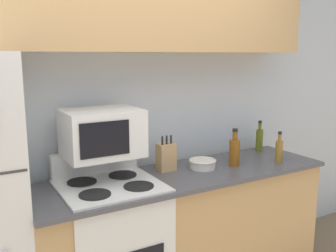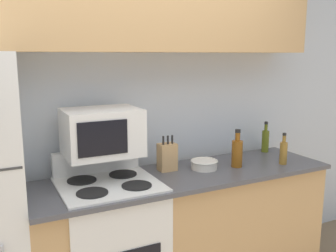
{
  "view_description": "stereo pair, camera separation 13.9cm",
  "coord_description": "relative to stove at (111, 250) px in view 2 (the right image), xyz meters",
  "views": [
    {
      "loc": [
        -0.98,
        -1.85,
        1.75
      ],
      "look_at": [
        0.23,
        0.26,
        1.28
      ],
      "focal_mm": 40.0,
      "sensor_mm": 36.0,
      "label": 1
    },
    {
      "loc": [
        -0.85,
        -1.91,
        1.75
      ],
      "look_at": [
        0.23,
        0.26,
        1.28
      ],
      "focal_mm": 40.0,
      "sensor_mm": 36.0,
      "label": 2
    }
  ],
  "objects": [
    {
      "name": "wall_back",
      "position": [
        0.19,
        0.4,
        0.79
      ],
      "size": [
        8.0,
        0.05,
        2.55
      ],
      "color": "silver",
      "rests_on": "ground_plane"
    },
    {
      "name": "lower_cabinets",
      "position": [
        0.56,
        0.01,
        -0.02
      ],
      "size": [
        2.15,
        0.61,
        0.93
      ],
      "color": "tan",
      "rests_on": "ground_plane"
    },
    {
      "name": "stove",
      "position": [
        0.0,
        0.0,
        0.0
      ],
      "size": [
        0.62,
        0.59,
        1.11
      ],
      "color": "white",
      "rests_on": "ground_plane"
    },
    {
      "name": "microwave",
      "position": [
        -0.01,
        0.09,
        0.77
      ],
      "size": [
        0.47,
        0.37,
        0.3
      ],
      "color": "white",
      "rests_on": "stove"
    },
    {
      "name": "knife_block",
      "position": [
        0.47,
        0.12,
        0.54
      ],
      "size": [
        0.12,
        0.09,
        0.25
      ],
      "color": "tan",
      "rests_on": "lower_cabinets"
    },
    {
      "name": "bowl",
      "position": [
        0.73,
        0.03,
        0.48
      ],
      "size": [
        0.2,
        0.2,
        0.06
      ],
      "color": "silver",
      "rests_on": "lower_cabinets"
    },
    {
      "name": "bottle_whiskey",
      "position": [
        0.97,
        -0.04,
        0.55
      ],
      "size": [
        0.08,
        0.08,
        0.28
      ],
      "color": "brown",
      "rests_on": "lower_cabinets"
    },
    {
      "name": "bottle_vinegar",
      "position": [
        1.32,
        -0.14,
        0.54
      ],
      "size": [
        0.06,
        0.06,
        0.24
      ],
      "color": "olive",
      "rests_on": "lower_cabinets"
    },
    {
      "name": "bottle_olive_oil",
      "position": [
        1.45,
        0.21,
        0.55
      ],
      "size": [
        0.06,
        0.06,
        0.26
      ],
      "color": "#5B6619",
      "rests_on": "lower_cabinets"
    }
  ]
}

